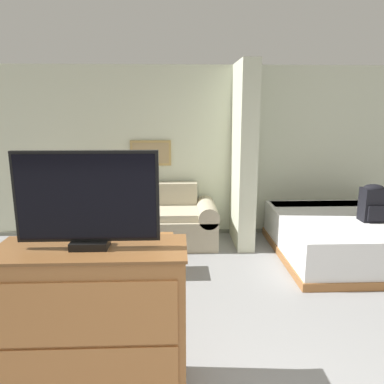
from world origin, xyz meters
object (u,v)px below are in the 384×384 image
at_px(tv_dresser, 95,323).
at_px(table_lamp, 66,189).
at_px(bed, 347,236).
at_px(tv, 87,200).
at_px(couch, 150,222).
at_px(backpack, 373,202).
at_px(coffee_table, 145,243).

bearing_deg(tv_dresser, table_lamp, 109.18).
bearing_deg(bed, tv, -139.85).
height_order(couch, backpack, backpack).
xyz_separation_m(coffee_table, table_lamp, (-1.19, 0.99, 0.46)).
bearing_deg(tv_dresser, backpack, 36.05).
bearing_deg(bed, tv_dresser, -139.84).
distance_m(table_lamp, tv_dresser, 3.13).
bearing_deg(tv, backpack, 36.03).
xyz_separation_m(couch, tv, (-0.16, -3.01, 1.08)).
bearing_deg(couch, coffee_table, -89.40).
bearing_deg(backpack, coffee_table, -174.66).
relative_size(couch, table_lamp, 4.58).
relative_size(couch, tv, 2.17).
height_order(bed, backpack, backpack).
relative_size(tv_dresser, backpack, 2.60).
distance_m(coffee_table, tv, 2.21).
height_order(table_lamp, tv, tv).
distance_m(tv_dresser, tv, 0.86).
bearing_deg(coffee_table, tv, -94.99).
distance_m(table_lamp, backpack, 4.14).
relative_size(couch, tv_dresser, 1.57).
distance_m(couch, bed, 2.76).
distance_m(couch, tv, 3.20).
height_order(table_lamp, backpack, backpack).
height_order(couch, bed, couch).
bearing_deg(tv, coffee_table, 85.01).
bearing_deg(couch, bed, -12.74).
bearing_deg(coffee_table, table_lamp, 140.39).
xyz_separation_m(tv_dresser, tv, (-0.00, 0.00, 0.86)).
relative_size(table_lamp, tv_dresser, 0.34).
height_order(coffee_table, table_lamp, table_lamp).
distance_m(bed, backpack, 0.59).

